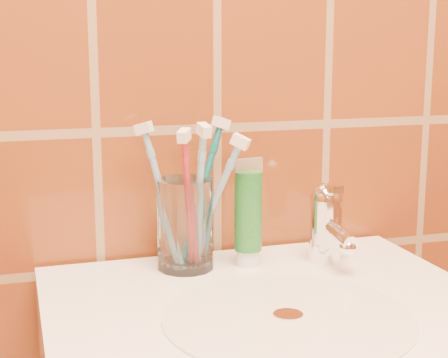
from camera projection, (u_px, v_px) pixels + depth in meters
name	position (u px, v px, depth m)	size (l,w,h in m)	color
glass_tumbler	(185.00, 224.00, 0.98)	(0.08, 0.08, 0.13)	white
toothpaste_tube	(248.00, 216.00, 0.99)	(0.04, 0.04, 0.16)	white
faucet	(327.00, 220.00, 1.01)	(0.05, 0.11, 0.12)	white
toothbrush_0	(201.00, 193.00, 1.00)	(0.09, 0.05, 0.22)	#0C5F67
toothbrush_1	(214.00, 204.00, 0.97)	(0.09, 0.07, 0.20)	#6F98C5
toothbrush_2	(189.00, 203.00, 0.95)	(0.04, 0.06, 0.21)	#A32329
toothbrush_3	(163.00, 198.00, 0.97)	(0.07, 0.06, 0.22)	#6B9BBE
toothbrush_4	(198.00, 199.00, 0.95)	(0.03, 0.07, 0.22)	#7AB5D8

